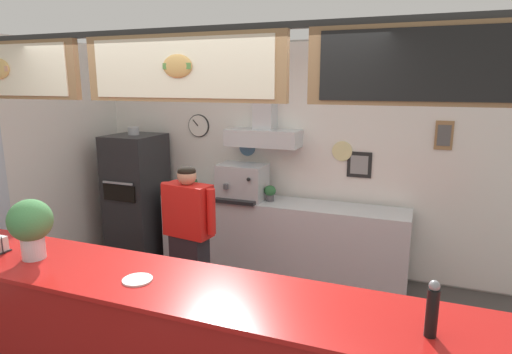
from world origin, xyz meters
The scene contains 11 objects.
back_wall_assembly centered at (-0.02, 2.24, 1.44)m, with size 5.27×2.74×2.72m.
service_counter centered at (0.00, -0.49, 0.51)m, with size 4.50×0.69×1.02m.
back_prep_counter centered at (-0.05, 2.00, 0.44)m, with size 2.92×0.52×0.89m.
pizza_oven centered at (-1.96, 1.88, 0.80)m, with size 0.61×0.72×1.70m.
shop_worker centered at (-0.58, 0.80, 0.79)m, with size 0.61×0.28×1.49m.
espresso_machine centered at (-0.52, 1.97, 1.09)m, with size 0.55×0.48×0.41m.
potted_rosemary centered at (-0.18, 1.99, 0.99)m, with size 0.14×0.14×0.19m.
potted_oregano centered at (-1.23, 2.02, 1.00)m, with size 0.15×0.15×0.20m.
condiment_plate centered at (-0.17, -0.55, 1.03)m, with size 0.19×0.19×0.01m.
basil_vase centered at (-1.08, -0.51, 1.27)m, with size 0.30×0.30×0.43m.
pepper_grinder centered at (1.55, -0.54, 1.17)m, with size 0.06×0.06×0.30m.
Camera 1 is at (1.44, -2.65, 2.25)m, focal length 30.45 mm.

